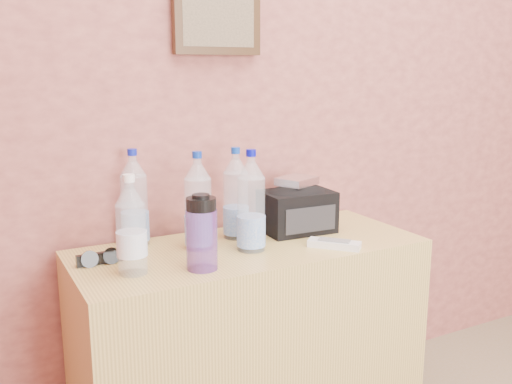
% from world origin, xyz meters
% --- Properties ---
extents(picture_frame, '(0.30, 0.03, 0.25)m').
position_xyz_m(picture_frame, '(-0.34, 1.98, 1.40)').
color(picture_frame, '#382311').
rests_on(picture_frame, room_shell).
extents(dresser, '(1.10, 0.46, 0.69)m').
position_xyz_m(dresser, '(-0.34, 1.75, 0.34)').
color(dresser, tan).
rests_on(dresser, ground).
extents(pet_large_a, '(0.08, 0.08, 0.30)m').
position_xyz_m(pet_large_a, '(-0.49, 1.80, 0.82)').
color(pet_large_a, silver).
rests_on(pet_large_a, dresser).
extents(pet_large_b, '(0.08, 0.08, 0.30)m').
position_xyz_m(pet_large_b, '(-0.65, 1.93, 0.82)').
color(pet_large_b, white).
rests_on(pet_large_b, dresser).
extents(pet_large_c, '(0.08, 0.08, 0.30)m').
position_xyz_m(pet_large_c, '(-0.34, 1.85, 0.82)').
color(pet_large_c, silver).
rests_on(pet_large_c, dresser).
extents(pet_large_d, '(0.08, 0.08, 0.31)m').
position_xyz_m(pet_large_d, '(-0.36, 1.71, 0.82)').
color(pet_large_d, silver).
rests_on(pet_large_d, dresser).
extents(pet_small, '(0.08, 0.08, 0.27)m').
position_xyz_m(pet_small, '(-0.74, 1.68, 0.81)').
color(pet_small, silver).
rests_on(pet_small, dresser).
extents(nalgene_bottle, '(0.09, 0.09, 0.21)m').
position_xyz_m(nalgene_bottle, '(-0.56, 1.62, 0.79)').
color(nalgene_bottle, '#66359A').
rests_on(nalgene_bottle, dresser).
extents(sunglasses, '(0.13, 0.05, 0.03)m').
position_xyz_m(sunglasses, '(-0.80, 1.80, 0.70)').
color(sunglasses, black).
rests_on(sunglasses, dresser).
extents(ac_remote, '(0.15, 0.15, 0.02)m').
position_xyz_m(ac_remote, '(-0.12, 1.61, 0.70)').
color(ac_remote, white).
rests_on(ac_remote, dresser).
extents(toiletry_bag, '(0.24, 0.18, 0.16)m').
position_xyz_m(toiletry_bag, '(-0.13, 1.82, 0.77)').
color(toiletry_bag, black).
rests_on(toiletry_bag, dresser).
extents(foil_packet, '(0.15, 0.14, 0.03)m').
position_xyz_m(foil_packet, '(-0.12, 1.84, 0.86)').
color(foil_packet, silver).
rests_on(foil_packet, toiletry_bag).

